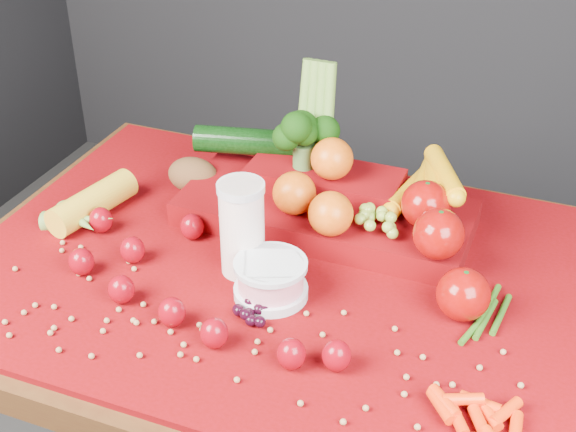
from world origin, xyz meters
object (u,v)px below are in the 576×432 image
at_px(produce_mound, 341,197).
at_px(table, 284,316).
at_px(milk_glass, 242,225).
at_px(yogurt_bowl, 271,278).

bearing_deg(produce_mound, table, -107.90).
relative_size(table, milk_glass, 6.69).
bearing_deg(table, milk_glass, -150.49).
distance_m(milk_glass, yogurt_bowl, 0.10).
height_order(table, yogurt_bowl, yogurt_bowl).
relative_size(milk_glass, yogurt_bowl, 1.39).
xyz_separation_m(table, milk_glass, (-0.06, -0.03, 0.20)).
bearing_deg(table, produce_mound, 72.10).
xyz_separation_m(milk_glass, yogurt_bowl, (0.07, -0.05, -0.05)).
height_order(yogurt_bowl, produce_mound, produce_mound).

